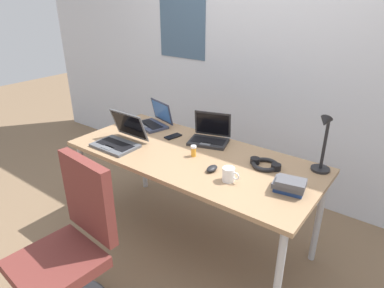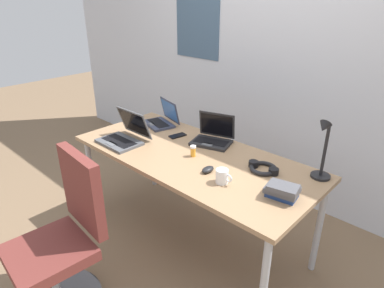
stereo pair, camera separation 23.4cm
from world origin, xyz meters
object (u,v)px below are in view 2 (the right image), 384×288
laptop_mid_desk (213,137)px  book_stack (282,191)px  computer_mouse (208,169)px  pill_bottle (193,151)px  office_chair (63,249)px  cell_phone (178,136)px  laptop_back_right (162,120)px  headphones (263,168)px  coffee_mug (222,176)px  desk_lamp (323,150)px  laptop_far_corner (124,136)px

laptop_mid_desk → book_stack: (0.76, -0.31, -0.00)m
computer_mouse → pill_bottle: size_ratio=1.22×
laptop_mid_desk → office_chair: bearing=-96.7°
cell_phone → pill_bottle: (0.33, -0.18, 0.04)m
laptop_back_right → laptop_mid_desk: size_ratio=0.97×
pill_bottle → office_chair: (-0.19, -0.93, -0.38)m
headphones → laptop_back_right: bearing=174.2°
computer_mouse → coffee_mug: (0.15, -0.04, 0.03)m
book_stack → office_chair: office_chair is taller
coffee_mug → laptop_mid_desk: bearing=135.3°
coffee_mug → headphones: bearing=72.0°
desk_lamp → cell_phone: desk_lamp is taller
coffee_mug → office_chair: size_ratio=0.12×
laptop_far_corner → computer_mouse: laptop_far_corner is taller
laptop_far_corner → office_chair: bearing=-64.1°
cell_phone → office_chair: 1.17m
headphones → book_stack: book_stack is taller
laptop_mid_desk → computer_mouse: 0.47m
computer_mouse → book_stack: book_stack is taller
cell_phone → coffee_mug: bearing=-13.2°
cell_phone → book_stack: 1.07m
cell_phone → office_chair: size_ratio=0.14×
laptop_far_corner → pill_bottle: laptop_far_corner is taller
laptop_back_right → headphones: (1.09, -0.11, -0.03)m
computer_mouse → headphones: 0.36m
cell_phone → coffee_mug: coffee_mug is taller
laptop_back_right → book_stack: laptop_back_right is taller
laptop_far_corner → laptop_mid_desk: laptop_far_corner is taller
laptop_far_corner → cell_phone: (0.22, 0.35, -0.04)m
desk_lamp → headphones: bearing=-156.3°
computer_mouse → pill_bottle: pill_bottle is taller
desk_lamp → laptop_back_right: (-1.39, -0.02, -0.15)m
headphones → coffee_mug: coffee_mug is taller
desk_lamp → pill_bottle: desk_lamp is taller
computer_mouse → pill_bottle: bearing=154.7°
coffee_mug → laptop_far_corner: bearing=-177.9°
laptop_far_corner → computer_mouse: (0.78, 0.08, -0.03)m
pill_bottle → cell_phone: bearing=152.1°
pill_bottle → office_chair: office_chair is taller
laptop_back_right → headphones: 1.09m
laptop_back_right → coffee_mug: laptop_back_right is taller
laptop_far_corner → pill_bottle: size_ratio=4.16×
book_stack → coffee_mug: 0.36m
laptop_far_corner → cell_phone: size_ratio=2.42×
laptop_far_corner → desk_lamp: bearing=19.4°
computer_mouse → cell_phone: 0.62m
headphones → pill_bottle: bearing=-161.3°
desk_lamp → cell_phone: 1.13m
desk_lamp → cell_phone: bearing=-174.0°
headphones → office_chair: (-0.66, -1.09, -0.36)m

